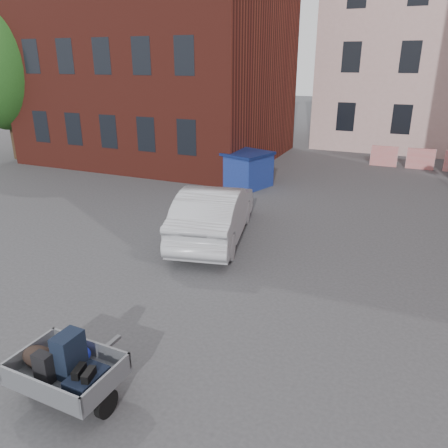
% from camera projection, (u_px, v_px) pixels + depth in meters
% --- Properties ---
extents(ground, '(120.00, 120.00, 0.00)m').
position_uv_depth(ground, '(217.00, 288.00, 10.24)').
color(ground, '#38383A').
rests_on(ground, ground).
extents(building_brick, '(12.00, 10.00, 14.00)m').
position_uv_depth(building_brick, '(160.00, 19.00, 22.31)').
color(building_brick, '#591E16').
rests_on(building_brick, ground).
extents(far_building, '(6.00, 6.00, 8.00)m').
position_uv_depth(far_building, '(103.00, 74.00, 35.18)').
color(far_building, maroon).
rests_on(far_building, ground).
extents(tree, '(5.28, 5.28, 8.30)m').
position_uv_depth(tree, '(2.00, 57.00, 22.11)').
color(tree, '#3D2B1C').
rests_on(tree, ground).
extents(barriers, '(4.70, 0.18, 1.00)m').
position_uv_depth(barriers, '(420.00, 159.00, 21.40)').
color(barriers, red).
rests_on(barriers, ground).
extents(trailer, '(1.64, 1.83, 1.20)m').
position_uv_depth(trailer, '(66.00, 368.00, 6.66)').
color(trailer, black).
rests_on(trailer, ground).
extents(dumpster, '(3.88, 2.82, 1.46)m').
position_uv_depth(dumpster, '(231.00, 166.00, 18.88)').
color(dumpster, navy).
rests_on(dumpster, ground).
extents(silver_car, '(2.73, 5.14, 1.61)m').
position_uv_depth(silver_car, '(214.00, 212.00, 12.91)').
color(silver_car, '#B3B5BB').
rests_on(silver_car, ground).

